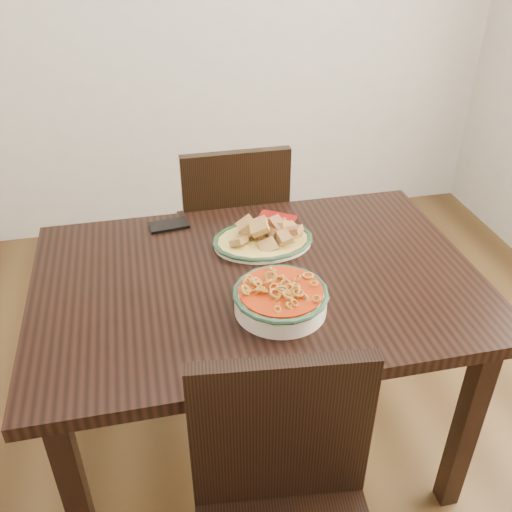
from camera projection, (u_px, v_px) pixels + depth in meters
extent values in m
plane|color=#3E2913|center=(244.00, 458.00, 2.04)|extent=(3.50, 3.50, 0.00)
cube|color=black|center=(257.00, 282.00, 1.69)|extent=(1.31, 0.87, 0.04)
cube|color=black|center=(77.00, 499.00, 1.51)|extent=(0.06, 0.06, 0.71)
cube|color=black|center=(466.00, 426.00, 1.71)|extent=(0.06, 0.06, 0.71)
cube|color=black|center=(85.00, 330.00, 2.08)|extent=(0.06, 0.06, 0.71)
cube|color=black|center=(376.00, 290.00, 2.28)|extent=(0.06, 0.06, 0.71)
cube|color=black|center=(229.00, 233.00, 2.51)|extent=(0.42, 0.42, 0.04)
cube|color=black|center=(258.00, 251.00, 2.81)|extent=(0.04, 0.04, 0.41)
cube|color=black|center=(190.00, 259.00, 2.74)|extent=(0.04, 0.04, 0.41)
cube|color=black|center=(275.00, 291.00, 2.53)|extent=(0.04, 0.04, 0.41)
cube|color=black|center=(199.00, 301.00, 2.47)|extent=(0.04, 0.04, 0.41)
cube|color=black|center=(237.00, 205.00, 2.23)|extent=(0.42, 0.04, 0.44)
cube|color=black|center=(281.00, 432.00, 1.30)|extent=(0.42, 0.09, 0.44)
ellipsoid|color=beige|center=(263.00, 242.00, 1.83)|extent=(0.32, 0.24, 0.02)
ellipsoid|color=gold|center=(263.00, 240.00, 1.83)|extent=(0.30, 0.23, 0.01)
torus|color=#18341D|center=(263.00, 240.00, 1.83)|extent=(0.25, 0.25, 0.01)
cylinder|color=white|center=(280.00, 301.00, 1.54)|extent=(0.25, 0.25, 0.06)
torus|color=#1B3D27|center=(281.00, 293.00, 1.52)|extent=(0.26, 0.26, 0.02)
cylinder|color=#9D2507|center=(281.00, 291.00, 1.52)|extent=(0.23, 0.23, 0.01)
cube|color=black|center=(169.00, 225.00, 1.92)|extent=(0.14, 0.09, 0.01)
cube|color=maroon|center=(275.00, 221.00, 1.95)|extent=(0.16, 0.16, 0.01)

